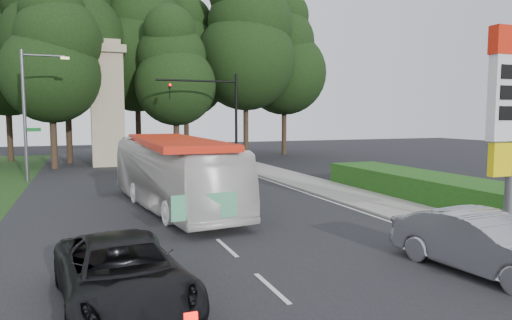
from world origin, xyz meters
name	(u,v)px	position (x,y,z in m)	size (l,w,h in m)	color
ground	(280,297)	(0.00, 0.00, 0.00)	(120.00, 120.00, 0.00)	black
road_surface	(176,202)	(0.00, 12.00, 0.01)	(14.00, 80.00, 0.02)	black
sidewalk_right	(334,191)	(8.50, 12.00, 0.06)	(3.00, 80.00, 0.12)	gray
hedge	(433,188)	(11.50, 8.00, 0.60)	(3.00, 14.00, 1.20)	#1C4713
traffic_signal_mast	(219,108)	(5.68, 24.00, 4.67)	(6.10, 0.35, 7.20)	black
streetlight_signs	(28,109)	(-6.99, 22.01, 4.44)	(2.75, 0.98, 8.00)	#59595E
monument	(107,103)	(-2.00, 30.00, 5.10)	(3.00, 3.00, 10.05)	tan
tree_west_near	(5,48)	(-10.00, 37.00, 10.02)	(8.40, 8.40, 16.50)	#2D2116
tree_center_left	(65,20)	(-5.00, 33.00, 12.02)	(10.08, 10.08, 19.80)	#2D2116
tree_center_right	(136,40)	(1.00, 35.00, 11.02)	(9.24, 9.24, 18.15)	#2D2116
tree_east_near	(185,60)	(6.00, 37.00, 9.68)	(8.12, 8.12, 15.95)	#2D2116
tree_east_mid	(246,40)	(11.00, 33.00, 11.35)	(9.52, 9.52, 18.70)	#2D2116
tree_far_east	(284,55)	(16.00, 35.00, 10.35)	(8.68, 8.68, 17.05)	#2D2116
tree_monument_left	(50,54)	(-6.00, 29.00, 8.68)	(7.28, 7.28, 14.30)	#2D2116
tree_monument_right	(175,68)	(3.50, 29.50, 8.01)	(6.72, 6.72, 13.20)	#2D2116
transit_bus	(173,174)	(-0.36, 10.58, 1.53)	(2.58, 11.02, 3.07)	white
sedan_silver	(482,243)	(5.43, -0.42, 0.78)	(1.66, 4.76, 1.57)	#9A9CA1
suv_charcoal	(122,274)	(-3.31, 0.65, 0.73)	(2.41, 5.23, 1.45)	black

